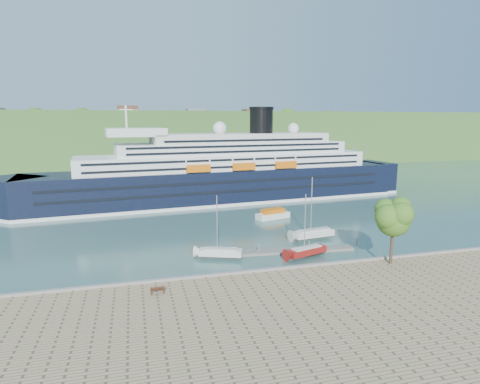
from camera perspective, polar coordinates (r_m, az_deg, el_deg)
name	(u,v)px	position (r m, az deg, el deg)	size (l,w,h in m)	color
ground	(286,275)	(54.13, 6.50, -11.68)	(400.00, 400.00, 0.00)	#315753
far_hillside	(173,138)	(192.75, -9.46, 7.62)	(400.00, 50.00, 24.00)	#355923
quay_coping	(286,267)	(53.54, 6.60, -10.61)	(220.00, 0.50, 0.30)	slate
cruise_ship	(220,155)	(99.54, -2.86, 5.34)	(104.52, 15.22, 23.47)	black
park_bench	(157,290)	(46.80, -11.69, -13.43)	(1.61, 0.66, 1.03)	#3F2112
promenade_tree	(393,228)	(57.23, 20.91, -4.79)	(6.00, 6.00, 9.94)	#2C5717
floating_pontoon	(296,250)	(63.40, 8.03, -8.21)	(17.95, 2.19, 0.40)	gray
sailboat_white_near	(220,229)	(58.58, -2.81, -5.26)	(6.98, 1.94, 9.02)	silver
sailboat_red	(307,227)	(60.01, 9.56, -4.96)	(7.07, 1.96, 9.13)	maroon
sailboat_white_far	(314,210)	(68.85, 10.49, -2.54)	(7.96, 2.21, 10.29)	silver
tender_launch	(273,214)	(83.52, 4.69, -3.07)	(7.31, 2.50, 2.02)	orange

